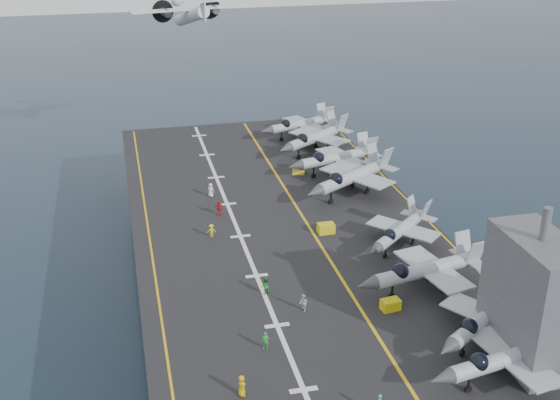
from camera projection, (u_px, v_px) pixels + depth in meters
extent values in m
plane|color=#142135|center=(287.00, 302.00, 92.30)|extent=(500.00, 500.00, 0.00)
cube|color=#56595E|center=(287.00, 269.00, 90.28)|extent=(36.00, 90.00, 10.00)
cube|color=black|center=(287.00, 233.00, 88.17)|extent=(38.00, 92.00, 0.40)
cube|color=gold|center=(310.00, 229.00, 88.72)|extent=(0.35, 90.00, 0.02)
cube|color=silver|center=(240.00, 236.00, 86.82)|extent=(0.50, 90.00, 0.02)
cube|color=gold|center=(151.00, 246.00, 84.49)|extent=(0.25, 90.00, 0.02)
cube|color=gold|center=(424.00, 217.00, 91.99)|extent=(0.25, 90.00, 0.02)
imported|color=#DEAA09|center=(242.00, 386.00, 59.13)|extent=(0.93, 1.28, 1.99)
imported|color=#268C33|center=(265.00, 341.00, 65.20)|extent=(1.22, 0.95, 1.80)
imported|color=#238229|center=(265.00, 286.00, 74.09)|extent=(1.44, 1.30, 2.00)
imported|color=yellow|center=(212.00, 231.00, 86.38)|extent=(1.10, 0.79, 1.72)
imported|color=red|center=(219.00, 208.00, 92.12)|extent=(1.31, 0.94, 2.07)
imported|color=white|center=(211.00, 190.00, 97.71)|extent=(1.42, 1.35, 1.98)
imported|color=silver|center=(303.00, 303.00, 71.09)|extent=(0.92, 1.23, 1.87)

